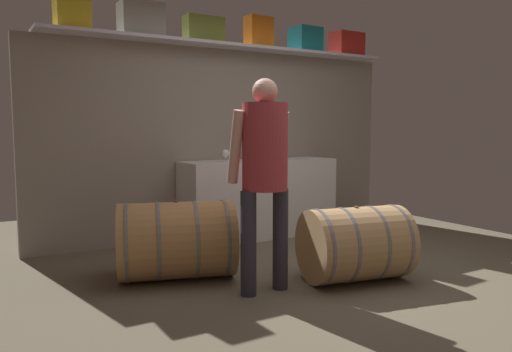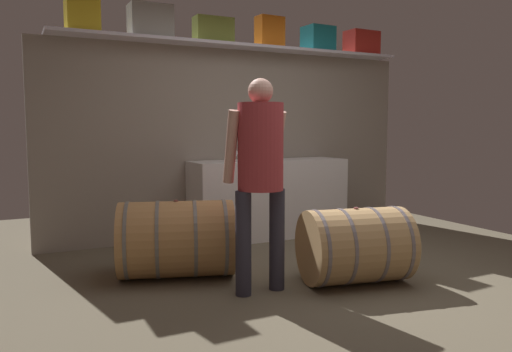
{
  "view_description": "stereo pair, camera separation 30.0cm",
  "coord_description": "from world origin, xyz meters",
  "px_view_note": "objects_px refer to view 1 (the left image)",
  "views": [
    {
      "loc": [
        -2.66,
        -3.0,
        1.25
      ],
      "look_at": [
        -0.55,
        0.55,
        0.84
      ],
      "focal_mm": 34.95,
      "sensor_mm": 36.0,
      "label": 1
    },
    {
      "loc": [
        -2.4,
        -3.14,
        1.25
      ],
      "look_at": [
        -0.55,
        0.55,
        0.84
      ],
      "focal_mm": 34.95,
      "sensor_mm": 36.0,
      "label": 2
    }
  ],
  "objects_px": {
    "wine_barrel_far": "(176,240)",
    "work_cabinet": "(259,198)",
    "wine_bottle_amber": "(255,148)",
    "wine_bottle_dark": "(262,149)",
    "toolcase_grey": "(141,20)",
    "toolcase_teal": "(305,40)",
    "wine_glass": "(226,154)",
    "wine_bottle_clear": "(250,149)",
    "toolcase_olive": "(204,30)",
    "wine_barrel_near": "(355,244)",
    "toolcase_yellow": "(72,13)",
    "winemaker_pouring": "(264,163)",
    "toolcase_orange": "(259,32)",
    "toolcase_red": "(347,44)"
  },
  "relations": [
    {
      "from": "wine_bottle_amber",
      "to": "wine_bottle_clear",
      "type": "relative_size",
      "value": 1.09
    },
    {
      "from": "toolcase_teal",
      "to": "wine_bottle_dark",
      "type": "bearing_deg",
      "value": 177.7
    },
    {
      "from": "wine_bottle_amber",
      "to": "wine_bottle_clear",
      "type": "distance_m",
      "value": 0.2
    },
    {
      "from": "toolcase_teal",
      "to": "winemaker_pouring",
      "type": "relative_size",
      "value": 0.21
    },
    {
      "from": "toolcase_orange",
      "to": "toolcase_grey",
      "type": "bearing_deg",
      "value": 176.47
    },
    {
      "from": "wine_bottle_dark",
      "to": "toolcase_teal",
      "type": "bearing_deg",
      "value": 0.57
    },
    {
      "from": "toolcase_orange",
      "to": "wine_barrel_far",
      "type": "height_order",
      "value": "toolcase_orange"
    },
    {
      "from": "toolcase_orange",
      "to": "work_cabinet",
      "type": "xyz_separation_m",
      "value": [
        -0.1,
        -0.18,
        -1.89
      ]
    },
    {
      "from": "wine_bottle_amber",
      "to": "wine_glass",
      "type": "height_order",
      "value": "wine_bottle_amber"
    },
    {
      "from": "wine_barrel_near",
      "to": "toolcase_olive",
      "type": "bearing_deg",
      "value": 113.03
    },
    {
      "from": "work_cabinet",
      "to": "wine_bottle_amber",
      "type": "height_order",
      "value": "wine_bottle_amber"
    },
    {
      "from": "work_cabinet",
      "to": "wine_bottle_amber",
      "type": "xyz_separation_m",
      "value": [
        -0.12,
        -0.12,
        0.58
      ]
    },
    {
      "from": "toolcase_yellow",
      "to": "toolcase_teal",
      "type": "distance_m",
      "value": 2.72
    },
    {
      "from": "toolcase_olive",
      "to": "wine_barrel_near",
      "type": "height_order",
      "value": "toolcase_olive"
    },
    {
      "from": "toolcase_yellow",
      "to": "wine_bottle_amber",
      "type": "relative_size",
      "value": 0.95
    },
    {
      "from": "toolcase_olive",
      "to": "wine_bottle_dark",
      "type": "xyz_separation_m",
      "value": [
        0.73,
        -0.01,
        -1.3
      ]
    },
    {
      "from": "toolcase_grey",
      "to": "winemaker_pouring",
      "type": "xyz_separation_m",
      "value": [
        0.31,
        -1.87,
        -1.34
      ]
    },
    {
      "from": "toolcase_yellow",
      "to": "toolcase_red",
      "type": "relative_size",
      "value": 0.75
    },
    {
      "from": "toolcase_red",
      "to": "work_cabinet",
      "type": "bearing_deg",
      "value": -174.31
    },
    {
      "from": "toolcase_olive",
      "to": "wine_barrel_far",
      "type": "xyz_separation_m",
      "value": [
        -0.83,
        -1.22,
        -1.97
      ]
    },
    {
      "from": "work_cabinet",
      "to": "wine_barrel_near",
      "type": "relative_size",
      "value": 1.96
    },
    {
      "from": "wine_barrel_far",
      "to": "work_cabinet",
      "type": "bearing_deg",
      "value": 53.77
    },
    {
      "from": "winemaker_pouring",
      "to": "wine_bottle_dark",
      "type": "bearing_deg",
      "value": 57.32
    },
    {
      "from": "toolcase_yellow",
      "to": "wine_bottle_clear",
      "type": "relative_size",
      "value": 1.04
    },
    {
      "from": "wine_glass",
      "to": "toolcase_teal",
      "type": "bearing_deg",
      "value": 13.18
    },
    {
      "from": "work_cabinet",
      "to": "wine_barrel_near",
      "type": "distance_m",
      "value": 1.85
    },
    {
      "from": "work_cabinet",
      "to": "wine_glass",
      "type": "height_order",
      "value": "wine_glass"
    },
    {
      "from": "wine_barrel_far",
      "to": "toolcase_yellow",
      "type": "bearing_deg",
      "value": 130.99
    },
    {
      "from": "toolcase_olive",
      "to": "wine_bottle_clear",
      "type": "distance_m",
      "value": 1.4
    },
    {
      "from": "work_cabinet",
      "to": "wine_barrel_far",
      "type": "relative_size",
      "value": 1.67
    },
    {
      "from": "toolcase_olive",
      "to": "wine_barrel_far",
      "type": "distance_m",
      "value": 2.47
    },
    {
      "from": "wine_bottle_amber",
      "to": "toolcase_olive",
      "type": "bearing_deg",
      "value": 147.42
    },
    {
      "from": "toolcase_orange",
      "to": "toolcase_yellow",
      "type": "bearing_deg",
      "value": 176.47
    },
    {
      "from": "toolcase_red",
      "to": "toolcase_olive",
      "type": "bearing_deg",
      "value": 178.43
    },
    {
      "from": "wine_bottle_clear",
      "to": "wine_bottle_dark",
      "type": "xyz_separation_m",
      "value": [
        0.21,
        0.1,
        -0.0
      ]
    },
    {
      "from": "toolcase_grey",
      "to": "wine_bottle_dark",
      "type": "bearing_deg",
      "value": 0.43
    },
    {
      "from": "toolcase_teal",
      "to": "work_cabinet",
      "type": "height_order",
      "value": "toolcase_teal"
    },
    {
      "from": "toolcase_yellow",
      "to": "toolcase_olive",
      "type": "height_order",
      "value": "toolcase_yellow"
    },
    {
      "from": "toolcase_olive",
      "to": "toolcase_yellow",
      "type": "bearing_deg",
      "value": -179.66
    },
    {
      "from": "wine_bottle_clear",
      "to": "winemaker_pouring",
      "type": "xyz_separation_m",
      "value": [
        -0.9,
        -1.77,
        -0.02
      ]
    },
    {
      "from": "wine_bottle_clear",
      "to": "wine_bottle_dark",
      "type": "distance_m",
      "value": 0.23
    },
    {
      "from": "work_cabinet",
      "to": "wine_barrel_far",
      "type": "bearing_deg",
      "value": -143.89
    },
    {
      "from": "wine_bottle_clear",
      "to": "wine_glass",
      "type": "bearing_deg",
      "value": -155.16
    },
    {
      "from": "wine_bottle_dark",
      "to": "toolcase_grey",
      "type": "bearing_deg",
      "value": 179.75
    },
    {
      "from": "wine_glass",
      "to": "work_cabinet",
      "type": "bearing_deg",
      "value": 12.96
    },
    {
      "from": "wine_bottle_amber",
      "to": "winemaker_pouring",
      "type": "xyz_separation_m",
      "value": [
        -0.85,
        -1.57,
        -0.03
      ]
    },
    {
      "from": "toolcase_yellow",
      "to": "wine_bottle_amber",
      "type": "distance_m",
      "value": 2.26
    },
    {
      "from": "toolcase_teal",
      "to": "wine_glass",
      "type": "xyz_separation_m",
      "value": [
        -1.25,
        -0.29,
        -1.34
      ]
    },
    {
      "from": "winemaker_pouring",
      "to": "wine_glass",
      "type": "bearing_deg",
      "value": 70.94
    },
    {
      "from": "wine_glass",
      "to": "winemaker_pouring",
      "type": "relative_size",
      "value": 0.08
    }
  ]
}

